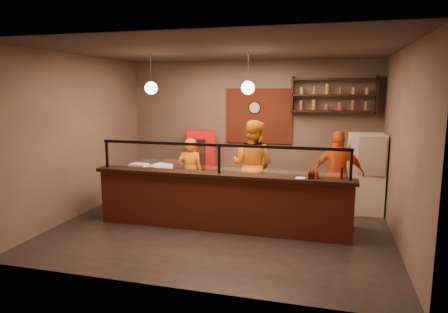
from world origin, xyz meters
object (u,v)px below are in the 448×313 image
(cook_left, at_px, (190,172))
(cook_mid, at_px, (253,165))
(red_cooler, at_px, (200,162))
(pizza_dough, at_px, (270,178))
(cook_right, at_px, (338,173))
(wall_clock, at_px, (255,108))
(fridge, at_px, (366,174))
(pepper_mill, at_px, (342,173))
(condiment_caddy, at_px, (313,175))

(cook_left, bearing_deg, cook_mid, 163.55)
(red_cooler, relative_size, pizza_dough, 3.03)
(cook_right, relative_size, red_cooler, 1.11)
(cook_mid, bearing_deg, wall_clock, -66.02)
(fridge, xyz_separation_m, pepper_mill, (-0.52, -1.77, 0.33))
(pizza_dough, relative_size, pepper_mill, 2.67)
(wall_clock, height_order, fridge, wall_clock)
(wall_clock, distance_m, red_cooler, 1.87)
(condiment_caddy, xyz_separation_m, pepper_mill, (0.46, 0.06, 0.05))
(wall_clock, xyz_separation_m, red_cooler, (-1.27, -0.31, -1.33))
(cook_left, xyz_separation_m, fridge, (3.64, 0.49, 0.07))
(fridge, relative_size, red_cooler, 1.06)
(cook_left, relative_size, condiment_caddy, 8.72)
(cook_mid, xyz_separation_m, red_cooler, (-1.49, 1.01, -0.18))
(cook_mid, bearing_deg, cook_left, 18.45)
(cook_left, distance_m, red_cooler, 1.11)
(wall_clock, relative_size, cook_right, 0.17)
(cook_mid, bearing_deg, pizza_dough, 134.61)
(cook_mid, bearing_deg, condiment_caddy, 146.70)
(wall_clock, xyz_separation_m, cook_right, (1.95, -1.23, -1.24))
(cook_left, distance_m, pepper_mill, 3.40)
(cook_left, xyz_separation_m, red_cooler, (-0.13, 1.10, 0.02))
(pizza_dough, bearing_deg, cook_left, 157.32)
(fridge, relative_size, pizza_dough, 3.23)
(red_cooler, relative_size, pepper_mill, 8.11)
(condiment_caddy, bearing_deg, cook_mid, 132.13)
(pepper_mill, bearing_deg, cook_right, 91.13)
(wall_clock, distance_m, pizza_dough, 2.59)
(wall_clock, bearing_deg, fridge, -20.09)
(fridge, height_order, condiment_caddy, fridge)
(cook_right, height_order, fridge, cook_right)
(cook_mid, relative_size, red_cooler, 1.24)
(cook_mid, height_order, condiment_caddy, cook_mid)
(cook_right, bearing_deg, fridge, -151.46)
(cook_left, bearing_deg, pepper_mill, 137.36)
(cook_left, relative_size, cook_right, 0.87)
(cook_right, distance_m, condiment_caddy, 1.60)
(fridge, distance_m, pizza_dough, 2.19)
(cook_right, xyz_separation_m, pepper_mill, (0.03, -1.46, 0.30))
(cook_right, distance_m, red_cooler, 3.35)
(fridge, bearing_deg, cook_left, -176.37)
(wall_clock, height_order, cook_mid, wall_clock)
(fridge, distance_m, condiment_caddy, 2.10)
(red_cooler, bearing_deg, pepper_mill, -58.14)
(fridge, height_order, pizza_dough, fridge)
(fridge, xyz_separation_m, red_cooler, (-3.77, 0.60, -0.05))
(cook_mid, relative_size, fridge, 1.16)
(wall_clock, distance_m, condiment_caddy, 3.29)
(cook_mid, distance_m, pepper_mill, 2.24)
(red_cooler, bearing_deg, wall_clock, -8.30)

